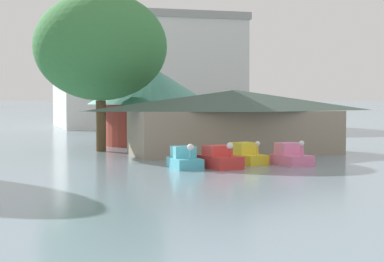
{
  "coord_description": "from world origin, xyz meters",
  "views": [
    {
      "loc": [
        -6.21,
        -9.05,
        4.09
      ],
      "look_at": [
        3.2,
        21.86,
        2.47
      ],
      "focal_mm": 61.67,
      "sensor_mm": 36.0,
      "label": 1
    }
  ],
  "objects_px": {
    "pedal_boat_yellow": "(246,156)",
    "shoreline_tree_mid": "(100,47)",
    "pedal_boat_red": "(220,159)",
    "boathouse": "(235,121)",
    "pedal_boat_pink": "(291,156)",
    "pedal_boat_cyan": "(185,160)",
    "background_building_block": "(145,72)",
    "green_roof_pavilion": "(150,99)"
  },
  "relations": [
    {
      "from": "pedal_boat_yellow",
      "to": "shoreline_tree_mid",
      "type": "distance_m",
      "value": 16.08
    },
    {
      "from": "pedal_boat_red",
      "to": "boathouse",
      "type": "xyz_separation_m",
      "value": [
        4.25,
        8.67,
        1.93
      ]
    },
    {
      "from": "pedal_boat_red",
      "to": "pedal_boat_pink",
      "type": "distance_m",
      "value": 4.82
    },
    {
      "from": "pedal_boat_yellow",
      "to": "boathouse",
      "type": "relative_size",
      "value": 0.18
    },
    {
      "from": "boathouse",
      "to": "pedal_boat_cyan",
      "type": "bearing_deg",
      "value": -127.33
    },
    {
      "from": "pedal_boat_cyan",
      "to": "background_building_block",
      "type": "distance_m",
      "value": 58.0
    },
    {
      "from": "pedal_boat_red",
      "to": "pedal_boat_pink",
      "type": "relative_size",
      "value": 1.06
    },
    {
      "from": "pedal_boat_pink",
      "to": "background_building_block",
      "type": "bearing_deg",
      "value": 166.43
    },
    {
      "from": "green_roof_pavilion",
      "to": "shoreline_tree_mid",
      "type": "bearing_deg",
      "value": -133.34
    },
    {
      "from": "pedal_boat_red",
      "to": "background_building_block",
      "type": "relative_size",
      "value": 0.12
    },
    {
      "from": "green_roof_pavilion",
      "to": "pedal_boat_pink",
      "type": "bearing_deg",
      "value": -77.23
    },
    {
      "from": "pedal_boat_red",
      "to": "shoreline_tree_mid",
      "type": "xyz_separation_m",
      "value": [
        -4.69,
        14.2,
        7.48
      ]
    },
    {
      "from": "pedal_boat_yellow",
      "to": "background_building_block",
      "type": "distance_m",
      "value": 56.01
    },
    {
      "from": "shoreline_tree_mid",
      "to": "pedal_boat_yellow",
      "type": "bearing_deg",
      "value": -60.14
    },
    {
      "from": "pedal_boat_cyan",
      "to": "boathouse",
      "type": "relative_size",
      "value": 0.16
    },
    {
      "from": "boathouse",
      "to": "green_roof_pavilion",
      "type": "relative_size",
      "value": 1.49
    },
    {
      "from": "boathouse",
      "to": "shoreline_tree_mid",
      "type": "distance_m",
      "value": 11.89
    },
    {
      "from": "pedal_boat_cyan",
      "to": "green_roof_pavilion",
      "type": "bearing_deg",
      "value": 170.72
    },
    {
      "from": "green_roof_pavilion",
      "to": "background_building_block",
      "type": "relative_size",
      "value": 0.43
    },
    {
      "from": "background_building_block",
      "to": "pedal_boat_red",
      "type": "bearing_deg",
      "value": -98.61
    },
    {
      "from": "pedal_boat_pink",
      "to": "green_roof_pavilion",
      "type": "xyz_separation_m",
      "value": [
        -4.34,
        19.16,
        3.5
      ]
    },
    {
      "from": "shoreline_tree_mid",
      "to": "pedal_boat_pink",
      "type": "bearing_deg",
      "value": -55.34
    },
    {
      "from": "pedal_boat_red",
      "to": "shoreline_tree_mid",
      "type": "distance_m",
      "value": 16.72
    },
    {
      "from": "green_roof_pavilion",
      "to": "shoreline_tree_mid",
      "type": "relative_size",
      "value": 0.89
    },
    {
      "from": "pedal_boat_yellow",
      "to": "shoreline_tree_mid",
      "type": "height_order",
      "value": "shoreline_tree_mid"
    },
    {
      "from": "pedal_boat_yellow",
      "to": "boathouse",
      "type": "height_order",
      "value": "boathouse"
    },
    {
      "from": "pedal_boat_pink",
      "to": "background_building_block",
      "type": "xyz_separation_m",
      "value": [
        3.84,
        56.54,
        7.37
      ]
    },
    {
      "from": "pedal_boat_red",
      "to": "boathouse",
      "type": "distance_m",
      "value": 9.85
    },
    {
      "from": "green_roof_pavilion",
      "to": "shoreline_tree_mid",
      "type": "height_order",
      "value": "shoreline_tree_mid"
    },
    {
      "from": "pedal_boat_pink",
      "to": "shoreline_tree_mid",
      "type": "xyz_separation_m",
      "value": [
        -9.48,
        13.72,
        7.49
      ]
    },
    {
      "from": "pedal_boat_red",
      "to": "background_building_block",
      "type": "xyz_separation_m",
      "value": [
        8.63,
        57.03,
        7.36
      ]
    },
    {
      "from": "pedal_boat_pink",
      "to": "shoreline_tree_mid",
      "type": "height_order",
      "value": "shoreline_tree_mid"
    },
    {
      "from": "boathouse",
      "to": "green_roof_pavilion",
      "type": "bearing_deg",
      "value": 109.08
    },
    {
      "from": "pedal_boat_pink",
      "to": "green_roof_pavilion",
      "type": "distance_m",
      "value": 19.96
    },
    {
      "from": "boathouse",
      "to": "shoreline_tree_mid",
      "type": "xyz_separation_m",
      "value": [
        -8.94,
        5.53,
        5.56
      ]
    },
    {
      "from": "pedal_boat_cyan",
      "to": "background_building_block",
      "type": "relative_size",
      "value": 0.1
    },
    {
      "from": "pedal_boat_cyan",
      "to": "pedal_boat_red",
      "type": "height_order",
      "value": "pedal_boat_red"
    },
    {
      "from": "shoreline_tree_mid",
      "to": "background_building_block",
      "type": "distance_m",
      "value": 44.85
    },
    {
      "from": "pedal_boat_yellow",
      "to": "boathouse",
      "type": "xyz_separation_m",
      "value": [
        1.85,
        6.81,
        1.94
      ]
    },
    {
      "from": "pedal_boat_red",
      "to": "background_building_block",
      "type": "height_order",
      "value": "background_building_block"
    },
    {
      "from": "pedal_boat_pink",
      "to": "boathouse",
      "type": "bearing_deg",
      "value": 174.13
    },
    {
      "from": "boathouse",
      "to": "background_building_block",
      "type": "distance_m",
      "value": 48.86
    }
  ]
}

